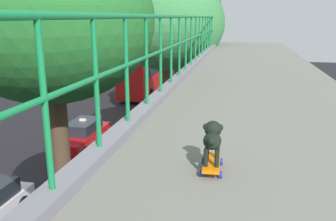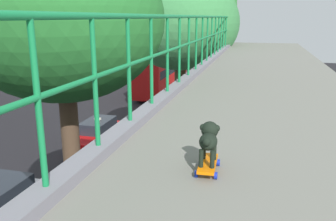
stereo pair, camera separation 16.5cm
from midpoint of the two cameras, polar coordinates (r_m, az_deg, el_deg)
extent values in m
cylinder|color=#157D41|center=(2.39, -21.05, 0.43)|extent=(0.04, 0.04, 1.12)
cylinder|color=#157D41|center=(3.10, -12.96, 4.14)|extent=(0.04, 0.04, 1.12)
cylinder|color=#157D41|center=(3.85, -7.91, 6.40)|extent=(0.04, 0.04, 1.12)
cylinder|color=#157D41|center=(4.62, -4.51, 7.88)|extent=(0.04, 0.04, 1.12)
cylinder|color=#157D41|center=(5.41, -2.08, 8.92)|extent=(0.04, 0.04, 1.12)
cylinder|color=#157D41|center=(6.21, -0.26, 9.69)|extent=(0.04, 0.04, 1.12)
cylinder|color=#157D41|center=(7.01, 1.15, 10.27)|extent=(0.04, 0.04, 1.12)
cylinder|color=#157D41|center=(7.81, 2.27, 10.73)|extent=(0.04, 0.04, 1.12)
cylinder|color=#157D41|center=(8.62, 3.19, 11.10)|extent=(0.04, 0.04, 1.12)
cylinder|color=#157D41|center=(9.43, 3.95, 11.40)|extent=(0.04, 0.04, 1.12)
cylinder|color=#157D41|center=(10.25, 4.59, 11.66)|extent=(0.04, 0.04, 1.12)
cylinder|color=#157D41|center=(11.06, 5.14, 11.88)|extent=(0.04, 0.04, 1.12)
cylinder|color=#157D41|center=(11.88, 5.61, 12.06)|extent=(0.04, 0.04, 1.12)
cylinder|color=#157D41|center=(12.69, 6.02, 12.22)|extent=(0.04, 0.04, 1.12)
cylinder|color=#157D41|center=(13.51, 6.39, 12.36)|extent=(0.04, 0.04, 1.12)
cylinder|color=#157D41|center=(14.32, 6.71, 12.49)|extent=(0.04, 0.04, 1.12)
cylinder|color=#157D41|center=(15.14, 7.00, 12.60)|extent=(0.04, 0.04, 1.12)
cylinder|color=#157D41|center=(15.96, 7.25, 12.70)|extent=(0.04, 0.04, 1.12)
cylinder|color=#157D41|center=(16.78, 7.49, 12.79)|extent=(0.04, 0.04, 1.12)
cylinder|color=black|center=(14.67, -22.61, -13.79)|extent=(0.23, 0.67, 0.67)
cube|color=#B8BCB4|center=(15.90, -9.08, -9.76)|extent=(1.74, 4.55, 0.63)
cube|color=#1E232B|center=(15.30, -9.70, -8.22)|extent=(1.58, 2.21, 0.63)
cylinder|color=black|center=(16.90, -4.74, -8.72)|extent=(0.22, 0.69, 0.69)
cylinder|color=black|center=(17.42, -10.04, -8.18)|extent=(0.22, 0.69, 0.69)
cylinder|color=black|center=(14.55, -7.85, -12.90)|extent=(0.22, 0.69, 0.69)
cylinder|color=black|center=(15.14, -13.92, -12.06)|extent=(0.22, 0.69, 0.69)
cube|color=red|center=(20.38, -13.78, -4.38)|extent=(1.62, 4.55, 0.72)
cube|color=#1E232B|center=(20.33, -13.68, -2.47)|extent=(1.37, 2.26, 0.59)
cube|color=silver|center=(20.22, -13.75, -1.48)|extent=(0.36, 0.16, 0.12)
cylinder|color=black|center=(18.93, -13.46, -6.61)|extent=(0.18, 0.60, 0.60)
cylinder|color=black|center=(19.61, -17.57, -6.14)|extent=(0.18, 0.60, 0.60)
cylinder|color=black|center=(21.40, -10.24, -3.91)|extent=(0.18, 0.60, 0.60)
cylinder|color=black|center=(22.00, -13.97, -3.59)|extent=(0.18, 0.60, 0.60)
cube|color=#B61311|center=(34.51, -3.57, 5.99)|extent=(2.40, 11.14, 3.06)
cube|color=black|center=(34.44, -3.59, 6.87)|extent=(2.42, 10.25, 0.70)
cylinder|color=black|center=(38.20, -0.33, 4.85)|extent=(0.28, 0.96, 0.96)
cylinder|color=black|center=(38.74, -3.68, 4.96)|extent=(0.28, 0.96, 0.96)
cylinder|color=black|center=(31.55, -2.97, 2.71)|extent=(0.28, 0.96, 0.96)
cylinder|color=black|center=(32.20, -6.94, 2.86)|extent=(0.28, 0.96, 0.96)
cylinder|color=#4B3626|center=(8.57, -16.65, -14.68)|extent=(0.38, 0.38, 5.90)
ellipsoid|color=#23692A|center=(7.51, -18.99, 13.59)|extent=(4.08, 4.08, 3.26)
cylinder|color=#4F3922|center=(16.88, -0.56, -0.27)|extent=(0.52, 0.52, 5.38)
ellipsoid|color=#377D42|center=(16.30, -0.60, 13.87)|extent=(5.21, 5.21, 4.19)
cylinder|color=brown|center=(21.35, 1.40, 4.29)|extent=(0.54, 0.54, 6.37)
ellipsoid|color=#368739|center=(21.00, 1.48, 16.48)|extent=(4.81, 4.81, 4.29)
cube|color=orange|center=(2.92, 5.42, -8.35)|extent=(0.15, 0.40, 0.02)
cylinder|color=#1529A9|center=(3.06, 7.01, -8.15)|extent=(0.03, 0.06, 0.06)
cylinder|color=#1529A9|center=(3.06, 4.15, -8.01)|extent=(0.03, 0.06, 0.06)
cylinder|color=#1529A9|center=(2.82, 6.76, -10.20)|extent=(0.03, 0.06, 0.06)
cylinder|color=#1529A9|center=(2.83, 3.65, -10.03)|extent=(0.03, 0.06, 0.06)
cylinder|color=black|center=(2.95, 6.38, -6.39)|extent=(0.04, 0.04, 0.14)
cylinder|color=black|center=(2.96, 4.70, -6.31)|extent=(0.04, 0.04, 0.14)
cylinder|color=black|center=(2.79, 6.17, -7.66)|extent=(0.04, 0.04, 0.14)
cylinder|color=black|center=(2.80, 4.40, -7.57)|extent=(0.04, 0.04, 0.14)
ellipsoid|color=black|center=(2.84, 5.47, -4.88)|extent=(0.15, 0.24, 0.13)
sphere|color=black|center=(2.91, 5.64, -3.03)|extent=(0.14, 0.14, 0.14)
ellipsoid|color=black|center=(2.97, 5.72, -2.86)|extent=(0.05, 0.07, 0.04)
sphere|color=black|center=(2.90, 6.69, -2.75)|extent=(0.06, 0.06, 0.06)
sphere|color=black|center=(2.91, 4.60, -2.66)|extent=(0.06, 0.06, 0.06)
sphere|color=black|center=(2.71, 5.30, -4.94)|extent=(0.06, 0.06, 0.06)
camera|label=1|loc=(0.08, -91.37, -0.36)|focal=37.94mm
camera|label=2|loc=(0.08, 88.63, 0.36)|focal=37.94mm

